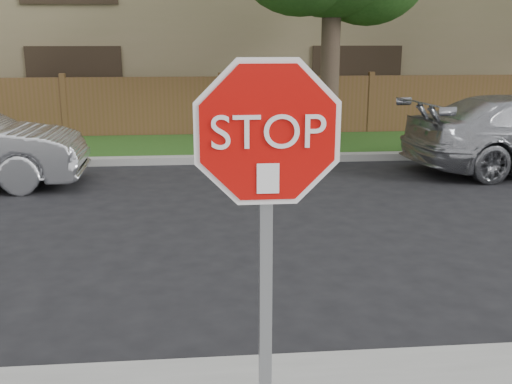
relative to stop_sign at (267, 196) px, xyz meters
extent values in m
plane|color=black|center=(0.24, 1.48, -1.83)|extent=(90.00, 90.00, 0.00)
cube|color=gray|center=(0.24, 9.63, -1.75)|extent=(70.00, 0.30, 0.15)
cube|color=#1E4714|center=(0.24, 11.28, -1.77)|extent=(70.00, 3.00, 0.12)
cube|color=brown|center=(0.24, 12.88, -1.03)|extent=(70.00, 0.12, 1.60)
cube|color=#95865D|center=(0.24, 18.48, 1.17)|extent=(34.00, 8.00, 6.00)
cylinder|color=#382B21|center=(2.74, 11.18, 0.13)|extent=(0.44, 0.44, 3.92)
cube|color=gray|center=(0.00, 0.05, -0.58)|extent=(0.06, 0.06, 2.30)
cylinder|color=white|center=(0.00, -0.02, 0.32)|extent=(1.01, 0.02, 1.01)
cylinder|color=#B60A07|center=(0.00, -0.03, 0.32)|extent=(0.93, 0.02, 0.93)
cube|color=white|center=(0.00, -0.05, 0.10)|extent=(0.11, 0.00, 0.15)
camera|label=1|loc=(-0.32, -2.86, 0.77)|focal=42.00mm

